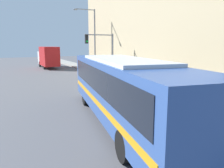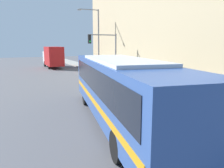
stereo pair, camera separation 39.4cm
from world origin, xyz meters
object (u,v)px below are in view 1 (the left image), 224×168
Objects in this scene: fire_hydrant at (160,86)px; parking_meter at (127,72)px; traffic_light_pole at (103,47)px; pedestrian_mid_block at (127,69)px; pedestrian_near_corner at (173,79)px; city_bus at (122,86)px; delivery_truck at (48,57)px; street_lamp at (92,35)px.

fire_hydrant is 0.52× the size of parking_meter.
parking_meter is at bearing -72.98° from traffic_light_pole.
pedestrian_near_corner is at bearing -90.74° from pedestrian_mid_block.
parking_meter reaches higher than fire_hydrant.
parking_meter is 5.19m from pedestrian_near_corner.
pedestrian_mid_block reaches higher than fire_hydrant.
city_bus is 13.89m from traffic_light_pole.
city_bus is at bearing -121.59° from pedestrian_mid_block.
delivery_truck is at bearing 103.66° from parking_meter.
fire_hydrant is 0.42× the size of pedestrian_near_corner.
city_bus is 1.65× the size of delivery_truck.
pedestrian_near_corner reaches higher than fire_hydrant.
fire_hydrant is at bearing 174.14° from pedestrian_near_corner.
delivery_truck is 14.40m from traffic_light_pole.
city_bus is 11.19m from parking_meter.
traffic_light_pole is 4.28m from parking_meter.
street_lamp is at bearing 90.74° from parking_meter.
traffic_light_pole is at bearing -99.96° from street_lamp.
traffic_light_pole is (3.17, -13.95, 1.61)m from delivery_truck.
traffic_light_pole is at bearing -77.19° from delivery_truck.
city_bus is at bearing -93.57° from delivery_truck.
traffic_light_pole is 3.49× the size of parking_meter.
street_lamp is (-0.11, 13.71, 4.33)m from fire_hydrant.
city_bus is 7.56m from fire_hydrant.
fire_hydrant is 0.09× the size of street_lamp.
delivery_truck reaches higher than city_bus.
pedestrian_mid_block is (7.18, 11.68, -0.77)m from city_bus.
pedestrian_mid_block is (2.33, -1.24, -2.38)m from traffic_light_pole.
city_bus is 2.61× the size of traffic_light_pole.
traffic_light_pole is 2.79× the size of pedestrian_mid_block.
pedestrian_near_corner is (5.41, -22.44, -0.77)m from delivery_truck.
delivery_truck is 5.51× the size of parking_meter.
street_lamp is 4.75× the size of pedestrian_mid_block.
delivery_truck is at bearing 100.72° from fire_hydrant.
traffic_light_pole reaches higher than delivery_truck.
parking_meter is 9.56m from street_lamp.
city_bus reaches higher than parking_meter.
city_bus is 17.40× the size of fire_hydrant.
city_bus is 7.28× the size of pedestrian_mid_block.
delivery_truck is at bearing 103.55° from pedestrian_near_corner.
traffic_light_pole reaches higher than pedestrian_near_corner.
street_lamp is at bearing 101.94° from pedestrian_mid_block.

